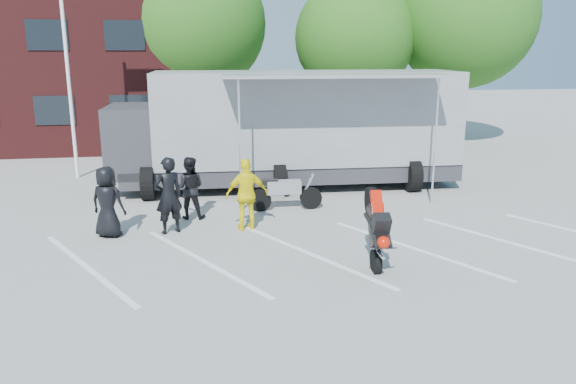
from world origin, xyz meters
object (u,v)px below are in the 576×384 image
object	(u,v)px
tree_right	(465,17)
transporter_truck	(291,186)
spectator_leather_b	(169,195)
stunt_bike_rider	(369,262)
tree_left	(198,24)
spectator_leather_c	(189,188)
spectator_hivis	(247,194)
flagpole	(72,31)
tree_mid	(355,38)
spectator_leather_a	(107,202)
parked_motorcycle	(286,210)

from	to	relation	value
tree_right	transporter_truck	xyz separation A→B (m)	(-9.19, -7.09, -5.88)
transporter_truck	spectator_leather_b	distance (m)	5.83
stunt_bike_rider	tree_left	bearing A→B (deg)	106.46
spectator_leather_c	spectator_hivis	world-z (taller)	spectator_hivis
flagpole	tree_mid	world-z (taller)	flagpole
tree_mid	transporter_truck	bearing A→B (deg)	-118.88
transporter_truck	stunt_bike_rider	distance (m)	7.06
transporter_truck	spectator_hivis	distance (m)	4.84
stunt_bike_rider	spectator_leather_c	bearing A→B (deg)	138.80
tree_right	spectator_leather_b	distance (m)	17.97
flagpole	stunt_bike_rider	distance (m)	13.26
spectator_leather_a	spectator_leather_c	xyz separation A→B (m)	(1.93, 1.25, -0.03)
spectator_leather_a	tree_left	bearing A→B (deg)	-76.92
tree_right	stunt_bike_rider	distance (m)	17.59
flagpole	stunt_bike_rider	world-z (taller)	flagpole
tree_left	tree_mid	distance (m)	7.10
flagpole	tree_right	distance (m)	16.88
tree_right	spectator_leather_c	size ratio (longest dim) A/B	5.42
stunt_bike_rider	parked_motorcycle	bearing A→B (deg)	109.45
tree_mid	spectator_hivis	world-z (taller)	tree_mid
tree_mid	spectator_hivis	bearing A→B (deg)	-116.80
tree_mid	spectator_leather_b	world-z (taller)	tree_mid
spectator_leather_a	spectator_leather_b	size ratio (longest dim) A/B	0.91
tree_left	spectator_leather_c	bearing A→B (deg)	-92.32
tree_mid	transporter_truck	size ratio (longest dim) A/B	0.65
tree_right	transporter_truck	distance (m)	13.01
tree_mid	tree_right	world-z (taller)	tree_right
stunt_bike_rider	spectator_leather_b	xyz separation A→B (m)	(-4.31, 2.70, 0.96)
transporter_truck	tree_mid	bearing A→B (deg)	62.84
flagpole	spectator_leather_a	world-z (taller)	flagpole
transporter_truck	spectator_hivis	xyz separation A→B (m)	(-1.86, -4.38, 0.91)
tree_mid	stunt_bike_rider	size ratio (longest dim) A/B	4.20
flagpole	spectator_hivis	bearing A→B (deg)	-53.28
parked_motorcycle	stunt_bike_rider	xyz separation A→B (m)	(1.15, -4.28, 0.00)
tree_left	spectator_hivis	xyz separation A→B (m)	(0.95, -12.97, -4.65)
transporter_truck	stunt_bike_rider	bearing A→B (deg)	-83.96
tree_mid	spectator_leather_c	size ratio (longest dim) A/B	4.57
parked_motorcycle	spectator_leather_b	size ratio (longest dim) A/B	1.11
tree_right	spectator_hivis	world-z (taller)	tree_right
spectator_leather_b	parked_motorcycle	bearing A→B (deg)	-178.20
spectator_leather_c	spectator_hivis	xyz separation A→B (m)	(1.43, -1.23, 0.07)
transporter_truck	spectator_leather_c	xyz separation A→B (m)	(-3.29, -3.14, 0.84)
spectator_hivis	spectator_leather_c	bearing A→B (deg)	-48.76
transporter_truck	parked_motorcycle	xyz separation A→B (m)	(-0.62, -2.76, 0.00)
tree_right	stunt_bike_rider	xyz separation A→B (m)	(-8.66, -14.13, -5.88)
tree_right	spectator_hivis	distance (m)	16.68
tree_mid	spectator_leather_c	distance (m)	13.71
parked_motorcycle	spectator_leather_c	bearing A→B (deg)	97.94
spectator_leather_a	spectator_leather_b	world-z (taller)	spectator_leather_b
tree_right	spectator_leather_a	size ratio (longest dim) A/B	5.25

